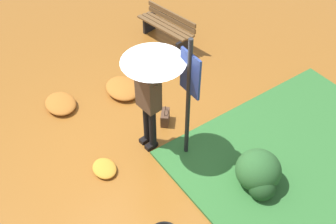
{
  "coord_description": "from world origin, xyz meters",
  "views": [
    {
      "loc": [
        4.05,
        -2.29,
        5.46
      ],
      "look_at": [
        0.12,
        0.47,
        0.85
      ],
      "focal_mm": 45.05,
      "sensor_mm": 36.0,
      "label": 1
    }
  ],
  "objects_px": {
    "person_with_umbrella": "(151,75)",
    "handbag": "(165,117)",
    "info_sign_post": "(189,88)",
    "park_bench": "(167,28)"
  },
  "relations": [
    {
      "from": "person_with_umbrella",
      "to": "handbag",
      "type": "height_order",
      "value": "person_with_umbrella"
    },
    {
      "from": "info_sign_post",
      "to": "park_bench",
      "type": "xyz_separation_m",
      "value": [
        -2.85,
        1.58,
        -1.04
      ]
    },
    {
      "from": "person_with_umbrella",
      "to": "info_sign_post",
      "type": "height_order",
      "value": "info_sign_post"
    },
    {
      "from": "handbag",
      "to": "info_sign_post",
      "type": "bearing_deg",
      "value": -8.26
    },
    {
      "from": "park_bench",
      "to": "info_sign_post",
      "type": "bearing_deg",
      "value": -28.94
    },
    {
      "from": "info_sign_post",
      "to": "handbag",
      "type": "xyz_separation_m",
      "value": [
        -0.8,
        0.12,
        -1.32
      ]
    },
    {
      "from": "handbag",
      "to": "park_bench",
      "type": "bearing_deg",
      "value": 144.52
    },
    {
      "from": "person_with_umbrella",
      "to": "handbag",
      "type": "relative_size",
      "value": 5.53
    },
    {
      "from": "info_sign_post",
      "to": "handbag",
      "type": "height_order",
      "value": "info_sign_post"
    },
    {
      "from": "person_with_umbrella",
      "to": "info_sign_post",
      "type": "relative_size",
      "value": 0.89
    }
  ]
}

